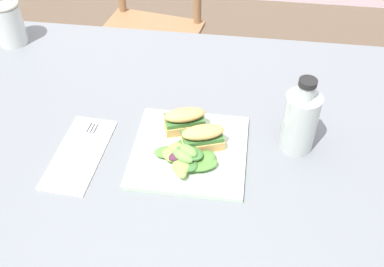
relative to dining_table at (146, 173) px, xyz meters
The scene contains 10 objects.
dining_table is the anchor object (origin of this frame).
chair_wooden_far 0.94m from the dining_table, 102.01° to the left, with size 0.46×0.46×0.87m.
plate_lunch 0.17m from the dining_table, 17.80° to the right, with size 0.24×0.24×0.01m, color beige.
sandwich_half_front 0.21m from the dining_table, ahead, with size 0.10×0.08×0.06m.
sandwich_half_back 0.19m from the dining_table, 15.95° to the left, with size 0.10×0.08×0.06m.
salad_mixed_greens 0.20m from the dining_table, 34.25° to the right, with size 0.15×0.12×0.04m.
napkin_folded 0.19m from the dining_table, 149.61° to the right, with size 0.10×0.22×0.00m, color silver.
fork_on_napkin 0.18m from the dining_table, 155.74° to the right, with size 0.04×0.19×0.00m.
bottle_cold_brew 0.39m from the dining_table, ahead, with size 0.07×0.07×0.18m.
mason_jar_iced_tea 0.58m from the dining_table, 143.20° to the left, with size 0.08×0.08×0.12m.
Camera 1 is at (0.23, -0.80, 1.46)m, focal length 43.55 mm.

